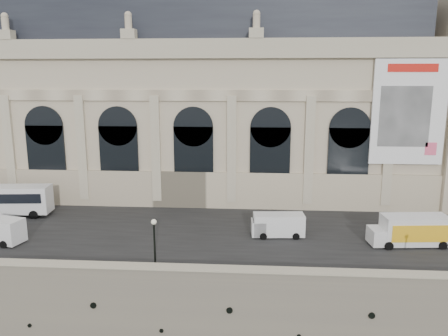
# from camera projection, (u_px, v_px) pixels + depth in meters

# --- Properties ---
(quay) EXTENTS (160.00, 70.00, 6.00)m
(quay) POSITION_uv_depth(u_px,v_px,m) (229.00, 203.00, 72.00)
(quay) COLOR gray
(quay) RESTS_ON ground
(street) EXTENTS (160.00, 24.00, 0.06)m
(street) POSITION_uv_depth(u_px,v_px,m) (219.00, 228.00, 50.87)
(street) COLOR #2D2D2D
(street) RESTS_ON quay
(parapet) EXTENTS (160.00, 1.40, 1.21)m
(parapet) POSITION_uv_depth(u_px,v_px,m) (207.00, 274.00, 37.66)
(parapet) COLOR gray
(parapet) RESTS_ON quay
(museum) EXTENTS (69.00, 18.70, 29.10)m
(museum) POSITION_uv_depth(u_px,v_px,m) (188.00, 102.00, 64.97)
(museum) COLOR #BAA98F
(museum) RESTS_ON quay
(van_c) EXTENTS (5.90, 2.72, 2.56)m
(van_c) POSITION_uv_depth(u_px,v_px,m) (275.00, 225.00, 48.02)
(van_c) COLOR white
(van_c) RESTS_ON quay
(box_truck) EXTENTS (8.22, 3.48, 3.23)m
(box_truck) POSITION_uv_depth(u_px,v_px,m) (410.00, 231.00, 45.41)
(box_truck) COLOR silver
(box_truck) RESTS_ON quay
(lamp_left) EXTENTS (0.49, 0.49, 4.80)m
(lamp_left) POSITION_uv_depth(u_px,v_px,m) (155.00, 245.00, 39.52)
(lamp_left) COLOR black
(lamp_left) RESTS_ON quay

